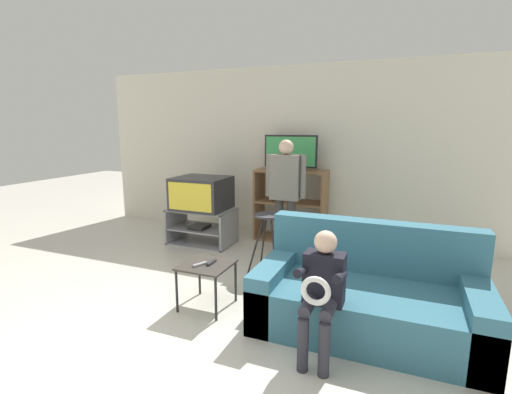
% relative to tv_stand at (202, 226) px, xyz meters
% --- Properties ---
extents(ground_plane, '(18.00, 18.00, 0.00)m').
position_rel_tv_stand_xyz_m(ground_plane, '(0.96, -2.58, -0.25)').
color(ground_plane, beige).
extents(wall_back, '(6.40, 0.06, 2.60)m').
position_rel_tv_stand_xyz_m(wall_back, '(0.96, 0.92, 1.05)').
color(wall_back, silver).
rests_on(wall_back, ground_plane).
extents(tv_stand, '(0.93, 0.57, 0.52)m').
position_rel_tv_stand_xyz_m(tv_stand, '(0.00, 0.00, 0.00)').
color(tv_stand, '#939399').
rests_on(tv_stand, ground_plane).
extents(television_main, '(0.76, 0.65, 0.47)m').
position_rel_tv_stand_xyz_m(television_main, '(-0.00, 0.02, 0.50)').
color(television_main, '#2D2D33').
rests_on(television_main, tv_stand).
extents(media_shelf, '(1.05, 0.44, 1.08)m').
position_rel_tv_stand_xyz_m(media_shelf, '(1.17, 0.63, 0.30)').
color(media_shelf, '#8E6642').
rests_on(media_shelf, ground_plane).
extents(television_flat, '(0.79, 0.20, 0.51)m').
position_rel_tv_stand_xyz_m(television_flat, '(1.16, 0.61, 1.06)').
color(television_flat, black).
rests_on(television_flat, media_shelf).
extents(folding_stool, '(0.38, 0.45, 0.70)m').
position_rel_tv_stand_xyz_m(folding_stool, '(1.29, -0.65, 0.31)').
color(folding_stool, black).
rests_on(folding_stool, ground_plane).
extents(snack_table, '(0.46, 0.46, 0.43)m').
position_rel_tv_stand_xyz_m(snack_table, '(1.05, -1.70, 0.13)').
color(snack_table, '#38332D').
rests_on(snack_table, ground_plane).
extents(remote_control_black, '(0.04, 0.14, 0.02)m').
position_rel_tv_stand_xyz_m(remote_control_black, '(1.09, -1.67, 0.19)').
color(remote_control_black, '#232328').
rests_on(remote_control_black, snack_table).
extents(remote_control_white, '(0.10, 0.15, 0.02)m').
position_rel_tv_stand_xyz_m(remote_control_white, '(1.01, -1.75, 0.19)').
color(remote_control_white, gray).
rests_on(remote_control_white, snack_table).
extents(couch, '(1.84, 0.95, 0.87)m').
position_rel_tv_stand_xyz_m(couch, '(2.50, -1.51, 0.03)').
color(couch, teal).
rests_on(couch, ground_plane).
extents(person_standing_adult, '(0.53, 0.20, 1.54)m').
position_rel_tv_stand_xyz_m(person_standing_adult, '(1.30, -0.07, 0.68)').
color(person_standing_adult, '#3D3833').
rests_on(person_standing_adult, ground_plane).
extents(person_seated_child, '(0.33, 0.43, 0.96)m').
position_rel_tv_stand_xyz_m(person_seated_child, '(2.22, -2.06, 0.31)').
color(person_seated_child, '#2D2D38').
rests_on(person_seated_child, ground_plane).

